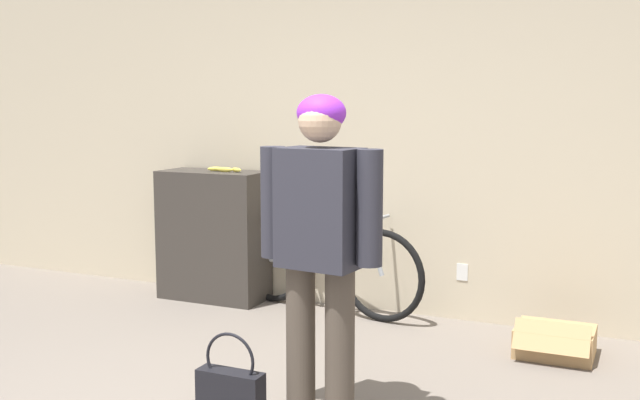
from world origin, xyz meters
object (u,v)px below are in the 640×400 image
bicycle (323,264)px  cardboard_box (555,341)px  person (320,231)px  banana (225,169)px  handbag (230,388)px

bicycle → cardboard_box: bearing=-1.4°
bicycle → cardboard_box: bicycle is taller
person → cardboard_box: (0.94, 1.43, -0.85)m
bicycle → banana: size_ratio=5.22×
banana → handbag: banana is taller
person → cardboard_box: bearing=63.1°
person → banana: bearing=139.1°
person → bicycle: 1.99m
person → handbag: 0.92m
person → bicycle: size_ratio=0.97×
bicycle → banana: banana is taller
person → banana: size_ratio=5.05×
handbag → cardboard_box: size_ratio=0.91×
person → banana: person is taller
bicycle → handbag: size_ratio=3.91×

